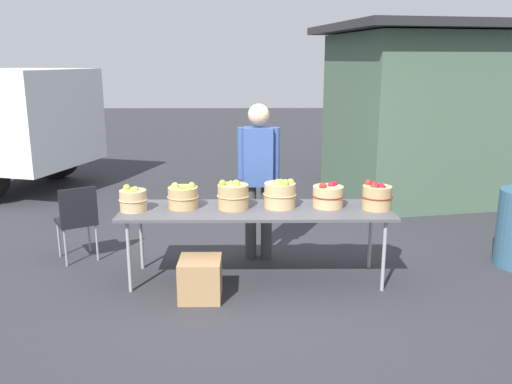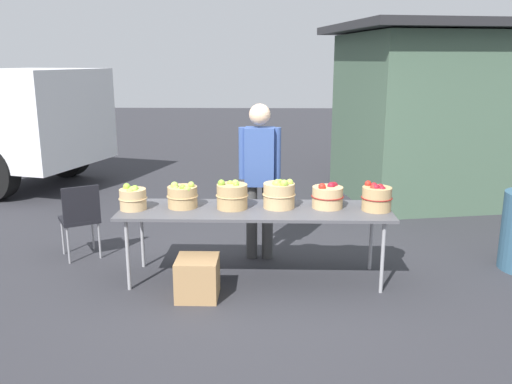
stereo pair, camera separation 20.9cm
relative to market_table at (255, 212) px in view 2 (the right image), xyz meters
name	(u,v)px [view 2 (the right image)]	position (x,y,z in m)	size (l,w,h in m)	color
ground_plane	(255,279)	(0.00, 0.00, -0.71)	(40.00, 40.00, 0.00)	#2D2D33
market_table	(255,212)	(0.00, 0.00, 0.00)	(2.70, 0.76, 0.75)	#4C4C51
apple_basket_green_0	(133,198)	(-1.22, -0.04, 0.15)	(0.28, 0.28, 0.26)	tan
apple_basket_green_1	(182,196)	(-0.73, 0.04, 0.15)	(0.32, 0.32, 0.27)	tan
apple_basket_green_2	(232,196)	(-0.23, 0.02, 0.17)	(0.33, 0.33, 0.30)	tan
apple_basket_green_3	(279,194)	(0.24, 0.06, 0.18)	(0.33, 0.33, 0.31)	tan
apple_basket_red_0	(328,196)	(0.73, 0.07, 0.15)	(0.33, 0.33, 0.26)	tan
apple_basket_red_1	(377,198)	(1.20, -0.01, 0.17)	(0.31, 0.31, 0.28)	tan
vendor_adult	(260,170)	(0.03, 0.61, 0.31)	(0.46, 0.24, 1.74)	#3F3F3F
food_kiosk	(445,112)	(2.94, 3.56, 0.67)	(3.98, 3.50, 2.74)	#47604C
folding_chair	(80,215)	(-1.98, 0.54, -0.21)	(0.55, 0.55, 0.86)	black
produce_crate	(198,278)	(-0.53, -0.45, -0.52)	(0.39, 0.39, 0.39)	#A87F51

